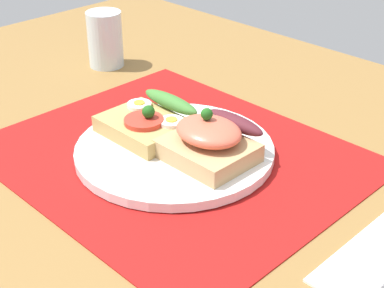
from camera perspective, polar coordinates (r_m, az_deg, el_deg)
name	(u,v)px	position (r cm, az deg, el deg)	size (l,w,h in cm)	color
ground_plane	(175,168)	(72.23, -1.68, -2.31)	(120.00, 90.00, 3.20)	olive
placemat	(175,155)	(71.32, -1.70, -1.12)	(42.38, 35.89, 0.30)	#A01412
plate	(175,150)	(70.96, -1.71, -0.61)	(24.07, 24.07, 1.15)	white
sandwich_egg_tomato	(149,122)	(73.23, -4.21, 2.17)	(10.64, 9.68, 4.24)	tan
sandwich_salmon	(211,140)	(67.47, 1.83, 0.37)	(9.99, 9.87, 6.00)	tan
drinking_glass	(105,39)	(97.45, -8.45, 10.06)	(5.67, 5.67, 9.01)	silver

